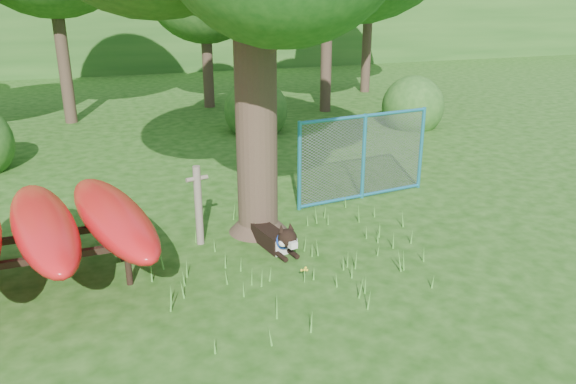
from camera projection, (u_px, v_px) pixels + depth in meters
name	position (u px, v px, depth m)	size (l,w,h in m)	color
ground	(304.00, 293.00, 7.48)	(80.00, 80.00, 0.00)	#19440D
wooden_post	(198.00, 203.00, 8.72)	(0.35, 0.14, 1.29)	#6B5F50
kayak_rack	(7.00, 230.00, 7.25)	(3.91, 3.47, 1.15)	black
husky_dog	(276.00, 238.00, 8.66)	(0.48, 1.26, 0.56)	black
fence_section	(364.00, 157.00, 10.64)	(2.82, 0.43, 2.76)	teal
wildflower_clump	(305.00, 271.00, 7.69)	(0.10, 0.09, 0.22)	#4D9A32
shrub_right	(411.00, 127.00, 16.63)	(1.80, 1.80, 1.80)	#24551B
shrub_mid	(256.00, 131.00, 16.09)	(1.80, 1.80, 1.80)	#24551B
wooded_hillside	(124.00, 6.00, 31.30)	(80.00, 12.00, 6.00)	#24551B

